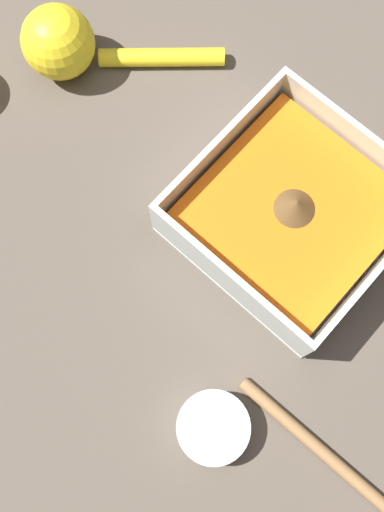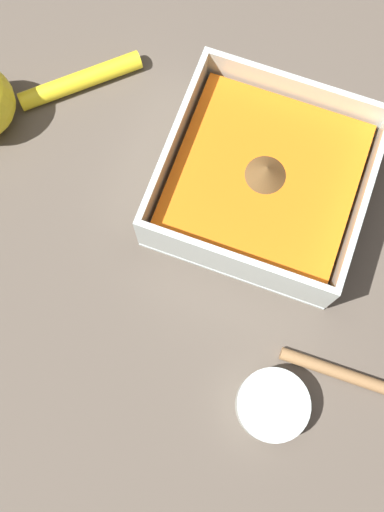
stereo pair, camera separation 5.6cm
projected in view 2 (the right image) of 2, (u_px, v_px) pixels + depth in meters
ground_plane at (263, 223)px, 0.61m from camera, size 4.00×4.00×0.00m
square_dish at (266, 183)px, 0.59m from camera, size 0.19×0.19×0.07m
spice_bowl at (275, 406)px, 0.55m from camera, size 0.07×0.07×0.03m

